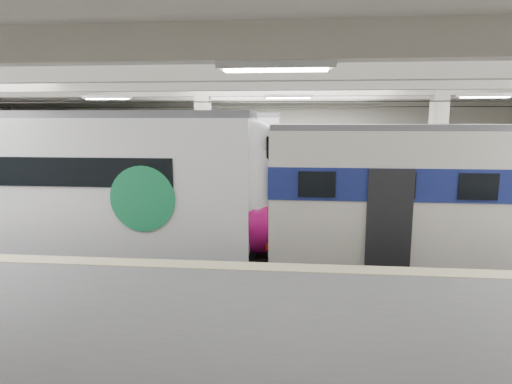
# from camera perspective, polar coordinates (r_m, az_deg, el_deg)

# --- Properties ---
(station_hall) EXTENTS (36.00, 24.00, 5.75)m
(station_hall) POSITION_cam_1_polar(r_m,az_deg,el_deg) (10.29, 3.79, 4.18)
(station_hall) COLOR black
(station_hall) RESTS_ON ground
(modern_emu) EXTENTS (13.81, 2.85, 4.46)m
(modern_emu) POSITION_cam_1_polar(r_m,az_deg,el_deg) (13.66, -21.82, 0.42)
(modern_emu) COLOR white
(modern_emu) RESTS_ON ground
(older_rer) EXTENTS (12.23, 2.70, 4.09)m
(older_rer) POSITION_cam_1_polar(r_m,az_deg,el_deg) (13.26, 28.95, -0.56)
(older_rer) COLOR beige
(older_rer) RESTS_ON ground
(far_train) EXTENTS (14.04, 3.12, 4.46)m
(far_train) POSITION_cam_1_polar(r_m,az_deg,el_deg) (19.19, -18.23, 3.48)
(far_train) COLOR white
(far_train) RESTS_ON ground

